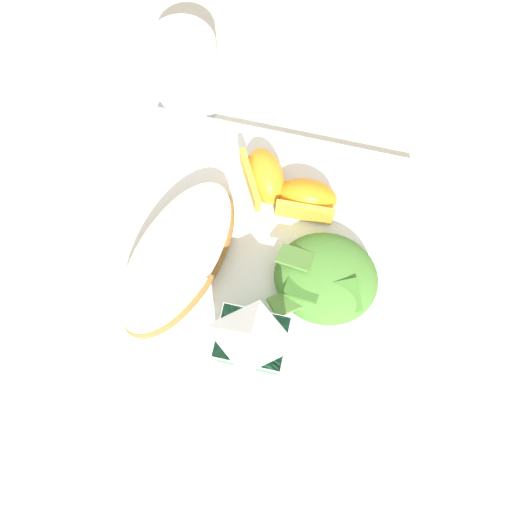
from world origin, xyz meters
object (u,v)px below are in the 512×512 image
(milk_carton, at_px, (252,340))
(orange_wedge_middle, at_px, (264,177))
(green_salad_pile, at_px, (325,278))
(drinking_clear_cup, at_px, (186,73))
(orange_wedge_front, at_px, (307,199))
(cheesy_pizza_bread, at_px, (178,259))
(white_plate, at_px, (256,260))

(milk_carton, xyz_separation_m, orange_wedge_middle, (0.02, -0.16, -0.04))
(green_salad_pile, relative_size, drinking_clear_cup, 1.05)
(orange_wedge_front, relative_size, drinking_clear_cup, 0.64)
(cheesy_pizza_bread, xyz_separation_m, orange_wedge_front, (-0.11, -0.09, 0.00))
(green_salad_pile, height_order, orange_wedge_front, green_salad_pile)
(orange_wedge_front, xyz_separation_m, drinking_clear_cup, (0.15, -0.10, 0.01))
(green_salad_pile, distance_m, orange_wedge_middle, 0.12)
(orange_wedge_front, height_order, drinking_clear_cup, drinking_clear_cup)
(green_salad_pile, xyz_separation_m, orange_wedge_front, (0.03, -0.07, -0.00))
(white_plate, distance_m, drinking_clear_cup, 0.20)
(orange_wedge_middle, bearing_deg, white_plate, 96.94)
(green_salad_pile, height_order, milk_carton, milk_carton)
(orange_wedge_front, bearing_deg, white_plate, 60.79)
(white_plate, distance_m, milk_carton, 0.11)
(orange_wedge_front, bearing_deg, milk_carton, 81.95)
(cheesy_pizza_bread, xyz_separation_m, drinking_clear_cup, (0.04, -0.19, 0.01))
(orange_wedge_middle, bearing_deg, green_salad_pile, 131.97)
(green_salad_pile, bearing_deg, cheesy_pizza_bread, 4.61)
(cheesy_pizza_bread, distance_m, green_salad_pile, 0.14)
(cheesy_pizza_bread, relative_size, orange_wedge_middle, 2.66)
(milk_carton, bearing_deg, green_salad_pile, -125.88)
(drinking_clear_cup, bearing_deg, orange_wedge_middle, 138.87)
(white_plate, xyz_separation_m, orange_wedge_middle, (0.01, -0.08, 0.03))
(orange_wedge_front, bearing_deg, cheesy_pizza_bread, 38.37)
(white_plate, distance_m, green_salad_pile, 0.08)
(white_plate, height_order, drinking_clear_cup, drinking_clear_cup)
(white_plate, relative_size, drinking_clear_cup, 2.90)
(orange_wedge_middle, distance_m, drinking_clear_cup, 0.13)
(cheesy_pizza_bread, bearing_deg, green_salad_pile, -175.39)
(cheesy_pizza_bread, distance_m, orange_wedge_middle, 0.12)
(orange_wedge_middle, xyz_separation_m, drinking_clear_cup, (0.10, -0.09, 0.01))
(drinking_clear_cup, bearing_deg, white_plate, 123.45)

